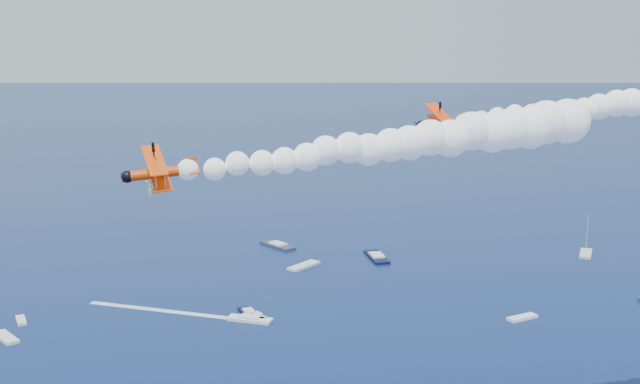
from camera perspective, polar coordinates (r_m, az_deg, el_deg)
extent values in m
cube|color=silver|center=(197.47, -4.94, -8.87)|extent=(11.29, 7.85, 0.70)
cube|color=silver|center=(199.04, -21.14, -9.47)|extent=(7.43, 9.26, 0.70)
cube|color=black|center=(201.32, -4.99, -8.46)|extent=(5.30, 9.56, 0.70)
cube|color=silver|center=(238.76, -1.13, -5.18)|extent=(10.70, 10.42, 0.70)
cube|color=#2F333E|center=(260.63, -2.98, -3.75)|extent=(10.93, 13.52, 0.70)
cube|color=silver|center=(199.30, -4.39, -8.66)|extent=(4.34, 5.57, 0.70)
cube|color=silver|center=(264.17, 18.11, -4.11)|extent=(8.00, 10.86, 0.70)
cube|color=white|center=(203.76, 13.97, -8.52)|extent=(8.30, 5.16, 0.70)
cube|color=silver|center=(208.67, -20.20, -8.43)|extent=(3.71, 6.53, 0.70)
cube|color=black|center=(248.17, 3.99, -4.55)|extent=(5.38, 14.52, 0.70)
cube|color=white|center=(207.63, -11.25, -8.11)|extent=(35.09, 18.31, 0.04)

